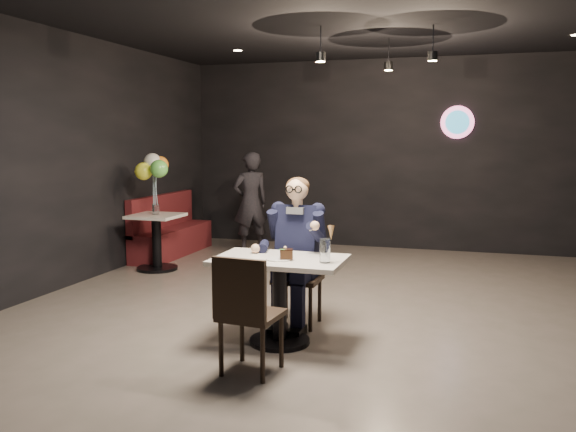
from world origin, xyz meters
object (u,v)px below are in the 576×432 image
(seated_man, at_px, (298,250))
(main_table, at_px, (280,301))
(chair_far, at_px, (298,277))
(chair_near, at_px, (252,313))
(sundae_glass, at_px, (325,251))
(balloon_vase, at_px, (156,209))
(passerby, at_px, (251,202))
(booth_bench, at_px, (172,225))
(side_table, at_px, (157,241))

(seated_man, bearing_deg, main_table, -90.00)
(chair_far, xyz_separation_m, chair_near, (0.00, -1.23, 0.00))
(chair_near, xyz_separation_m, seated_man, (0.00, 1.23, 0.26))
(sundae_glass, bearing_deg, balloon_vase, 140.43)
(seated_man, bearing_deg, passerby, 117.45)
(seated_man, xyz_separation_m, balloon_vase, (-2.50, 1.78, 0.10))
(main_table, height_order, seated_man, seated_man)
(chair_near, distance_m, passerby, 4.95)
(booth_bench, height_order, balloon_vase, booth_bench)
(main_table, height_order, sundae_glass, sundae_glass)
(chair_far, xyz_separation_m, seated_man, (0.00, -0.00, 0.26))
(main_table, distance_m, chair_near, 0.68)
(sundae_glass, bearing_deg, passerby, 118.44)
(seated_man, xyz_separation_m, sundae_glass, (0.42, -0.63, 0.13))
(chair_far, xyz_separation_m, booth_bench, (-2.80, 2.78, -0.00))
(chair_near, height_order, passerby, passerby)
(main_table, distance_m, chair_far, 0.56)
(chair_far, distance_m, sundae_glass, 0.85)
(passerby, bearing_deg, booth_bench, -9.58)
(balloon_vase, bearing_deg, side_table, 0.00)
(main_table, height_order, balloon_vase, balloon_vase)
(main_table, height_order, passerby, passerby)
(main_table, xyz_separation_m, booth_bench, (-2.80, 3.33, 0.08))
(chair_near, relative_size, balloon_vase, 6.61)
(booth_bench, relative_size, passerby, 1.18)
(sundae_glass, relative_size, balloon_vase, 1.41)
(main_table, xyz_separation_m, chair_near, (-0.00, -0.68, 0.09))
(main_table, distance_m, balloon_vase, 3.44)
(passerby, bearing_deg, chair_far, 77.43)
(chair_near, distance_m, side_table, 3.91)
(chair_far, distance_m, side_table, 3.06)
(seated_man, bearing_deg, booth_bench, 135.20)
(chair_far, height_order, balloon_vase, chair_far)
(booth_bench, xyz_separation_m, side_table, (0.30, -1.00, -0.07))
(sundae_glass, relative_size, passerby, 0.13)
(balloon_vase, bearing_deg, booth_bench, 106.70)
(chair_near, height_order, booth_bench, chair_near)
(sundae_glass, distance_m, passerby, 4.57)
(chair_far, relative_size, booth_bench, 0.50)
(seated_man, bearing_deg, balloon_vase, 144.56)
(passerby, bearing_deg, balloon_vase, 25.38)
(chair_far, distance_m, balloon_vase, 3.08)
(main_table, relative_size, passerby, 0.71)
(chair_far, bearing_deg, sundae_glass, -56.59)
(side_table, distance_m, passerby, 1.81)
(booth_bench, bearing_deg, side_table, -73.30)
(seated_man, height_order, balloon_vase, seated_man)
(side_table, bearing_deg, seated_man, -35.44)
(balloon_vase, bearing_deg, sundae_glass, -39.57)
(passerby, bearing_deg, seated_man, 77.43)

